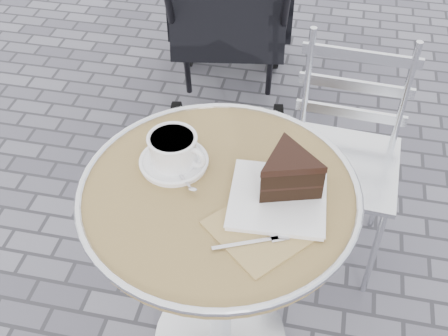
% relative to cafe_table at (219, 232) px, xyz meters
% --- Properties ---
extents(cafe_table, '(0.72, 0.72, 0.74)m').
position_rel_cafe_table_xyz_m(cafe_table, '(0.00, 0.00, 0.00)').
color(cafe_table, silver).
rests_on(cafe_table, ground).
extents(cappuccino_set, '(0.18, 0.19, 0.09)m').
position_rel_cafe_table_xyz_m(cappuccino_set, '(-0.13, 0.07, 0.21)').
color(cappuccino_set, white).
rests_on(cappuccino_set, cafe_table).
extents(cake_plate_set, '(0.30, 0.38, 0.13)m').
position_rel_cafe_table_xyz_m(cake_plate_set, '(0.16, 0.01, 0.22)').
color(cake_plate_set, '#A4845A').
rests_on(cake_plate_set, cafe_table).
extents(bistro_chair, '(0.40, 0.40, 0.85)m').
position_rel_cafe_table_xyz_m(bistro_chair, '(0.32, 0.57, -0.04)').
color(bistro_chair, silver).
rests_on(bistro_chair, ground).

